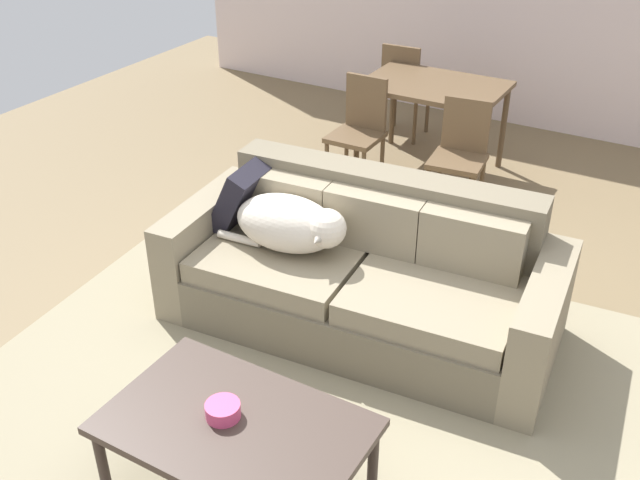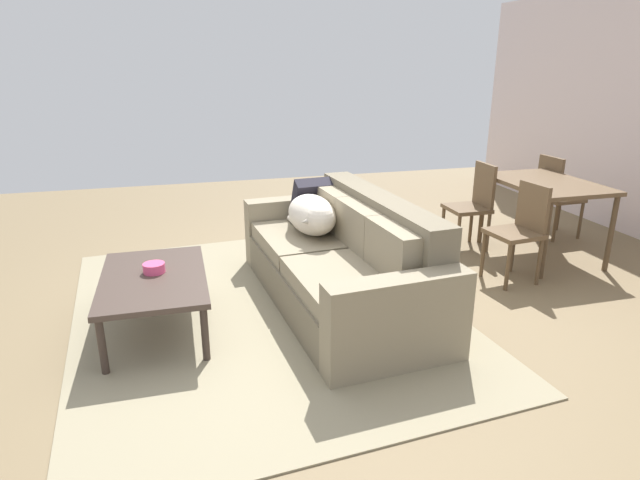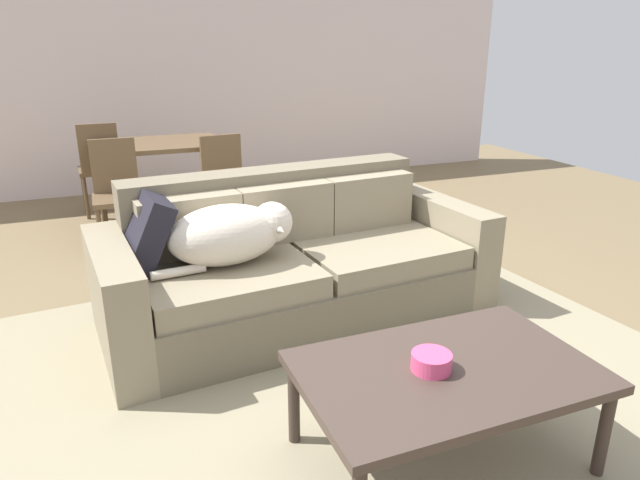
# 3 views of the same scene
# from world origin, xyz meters

# --- Properties ---
(ground_plane) EXTENTS (10.00, 10.00, 0.00)m
(ground_plane) POSITION_xyz_m (0.00, 0.00, 0.00)
(ground_plane) COLOR olive
(back_partition) EXTENTS (8.00, 0.12, 2.70)m
(back_partition) POSITION_xyz_m (0.00, 4.00, 1.35)
(back_partition) COLOR silver
(back_partition) RESTS_ON ground
(area_rug) EXTENTS (3.77, 3.13, 0.01)m
(area_rug) POSITION_xyz_m (-0.13, -0.42, 0.01)
(area_rug) COLOR gray
(area_rug) RESTS_ON ground
(couch) EXTENTS (2.40, 1.18, 0.88)m
(couch) POSITION_xyz_m (-0.13, 0.26, 0.34)
(couch) COLOR #726752
(couch) RESTS_ON ground
(dog_on_left_cushion) EXTENTS (0.81, 0.43, 0.34)m
(dog_on_left_cushion) POSITION_xyz_m (-0.55, 0.11, 0.64)
(dog_on_left_cushion) COLOR beige
(dog_on_left_cushion) RESTS_ON couch
(throw_pillow_by_left_arm) EXTENTS (0.34, 0.45, 0.44)m
(throw_pillow_by_left_arm) POSITION_xyz_m (-1.00, 0.25, 0.66)
(throw_pillow_by_left_arm) COLOR black
(throw_pillow_by_left_arm) RESTS_ON couch
(coffee_table) EXTENTS (1.16, 0.74, 0.44)m
(coffee_table) POSITION_xyz_m (-0.02, -1.21, 0.39)
(coffee_table) COLOR #43352D
(coffee_table) RESTS_ON ground
(bowl_on_coffee_table) EXTENTS (0.16, 0.16, 0.07)m
(bowl_on_coffee_table) POSITION_xyz_m (-0.08, -1.20, 0.47)
(bowl_on_coffee_table) COLOR #EA4C7F
(bowl_on_coffee_table) RESTS_ON coffee_table
(dining_table) EXTENTS (1.15, 0.81, 0.77)m
(dining_table) POSITION_xyz_m (-0.66, 2.52, 0.69)
(dining_table) COLOR brown
(dining_table) RESTS_ON ground
(dining_chair_near_left) EXTENTS (0.40, 0.40, 0.90)m
(dining_chair_near_left) POSITION_xyz_m (-1.06, 1.98, 0.50)
(dining_chair_near_left) COLOR brown
(dining_chair_near_left) RESTS_ON ground
(dining_chair_near_right) EXTENTS (0.44, 0.44, 0.88)m
(dining_chair_near_right) POSITION_xyz_m (-0.17, 1.92, 0.50)
(dining_chair_near_right) COLOR brown
(dining_chair_near_right) RESTS_ON ground
(dining_chair_far_left) EXTENTS (0.42, 0.42, 0.91)m
(dining_chair_far_left) POSITION_xyz_m (-1.16, 3.05, 0.50)
(dining_chair_far_left) COLOR brown
(dining_chair_far_left) RESTS_ON ground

